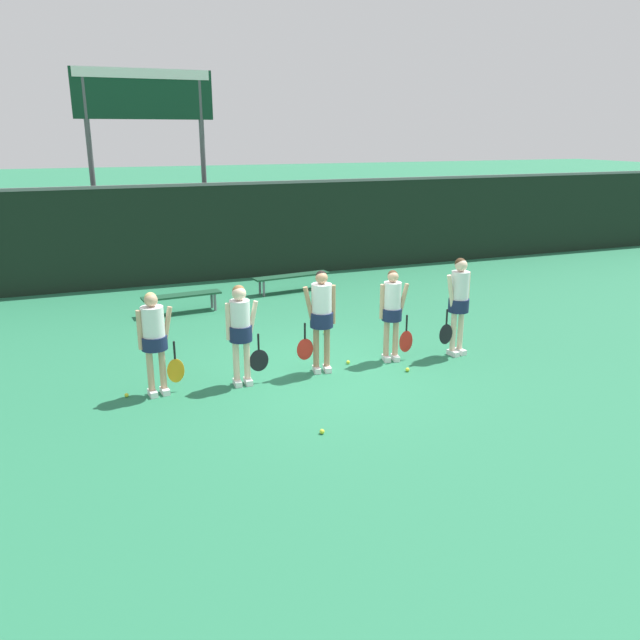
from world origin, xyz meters
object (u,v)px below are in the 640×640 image
tennis_ball_4 (127,395)px  player_4 (459,298)px  player_0 (154,335)px  bench_courtside (182,297)px  scoreboard (145,116)px  player_1 (241,327)px  bench_far (292,277)px  tennis_ball_3 (455,328)px  tennis_ball_2 (325,333)px  player_2 (321,313)px  tennis_ball_0 (322,431)px  tennis_ball_5 (348,362)px  tennis_ball_1 (407,370)px  player_3 (392,309)px

tennis_ball_4 → player_4: bearing=-1.4°
player_0 → bench_courtside: bearing=68.4°
scoreboard → player_1: (0.26, -8.98, -3.35)m
bench_far → tennis_ball_3: bearing=-70.5°
player_4 → tennis_ball_2: (-1.79, 1.96, -1.03)m
bench_far → player_4: player_4 is taller
bench_far → player_2: bearing=-110.3°
player_1 → player_4: player_4 is taller
player_1 → tennis_ball_0: size_ratio=24.28×
player_2 → tennis_ball_5: player_2 is taller
tennis_ball_1 → tennis_ball_5: size_ratio=1.08×
scoreboard → player_2: (1.65, -8.90, -3.29)m
player_4 → tennis_ball_5: bearing=163.6°
player_3 → tennis_ball_2: player_3 is taller
player_3 → tennis_ball_5: 1.21m
player_2 → tennis_ball_3: bearing=27.8°
player_3 → tennis_ball_1: (-0.00, -0.62, -0.91)m
scoreboard → player_4: 10.47m
player_1 → tennis_ball_0: bearing=-73.9°
scoreboard → tennis_ball_0: scoreboard is taller
scoreboard → player_0: (-1.06, -8.91, -3.36)m
player_3 → tennis_ball_3: 2.52m
player_4 → tennis_ball_3: player_4 is taller
tennis_ball_0 → tennis_ball_5: 2.69m
tennis_ball_1 → tennis_ball_3: tennis_ball_1 is taller
player_2 → tennis_ball_1: player_2 is taller
tennis_ball_4 → tennis_ball_1: bearing=-7.5°
tennis_ball_3 → tennis_ball_5: 3.04m
player_0 → tennis_ball_2: bearing=20.0°
player_1 → tennis_ball_2: 3.07m
tennis_ball_5 → tennis_ball_0: bearing=-121.0°
player_1 → tennis_ball_0: player_1 is taller
tennis_ball_0 → player_3: bearing=45.7°
tennis_ball_5 → scoreboard: bearing=104.2°
tennis_ball_0 → tennis_ball_3: size_ratio=0.99×
tennis_ball_2 → scoreboard: bearing=109.2°
tennis_ball_2 → player_3: bearing=-72.7°
bench_far → player_2: player_2 is taller
tennis_ball_4 → tennis_ball_2: bearing=24.5°
player_4 → tennis_ball_2: bearing=122.8°
player_4 → player_2: bearing=168.2°
player_3 → tennis_ball_1: size_ratio=23.07×
scoreboard → player_1: bearing=-88.3°
player_2 → tennis_ball_1: bearing=-13.6°
player_2 → tennis_ball_2: bearing=75.3°
player_1 → player_3: (2.75, 0.15, -0.02)m
player_1 → tennis_ball_1: player_1 is taller
player_2 → tennis_ball_0: 2.52m
scoreboard → bench_courtside: scoreboard is taller
bench_far → player_0: 6.80m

